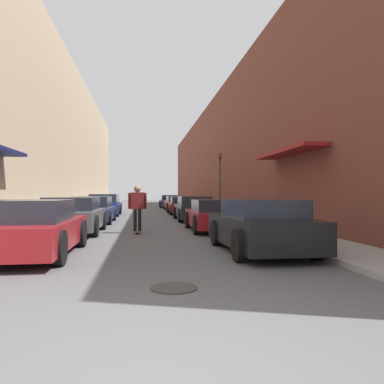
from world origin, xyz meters
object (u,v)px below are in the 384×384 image
parked_car_left_0 (31,229)px  parked_car_left_2 (93,210)px  parked_car_right_2 (194,209)px  parked_car_right_0 (260,226)px  parked_car_right_3 (183,206)px  parked_car_left_3 (104,205)px  manhole_cover (174,288)px  parked_car_right_1 (216,215)px  traffic_light (220,177)px  parked_car_right_5 (170,202)px  parked_car_left_1 (73,216)px  parked_car_left_4 (109,203)px  skateboarder (137,204)px  parked_car_right_4 (176,203)px

parked_car_left_0 → parked_car_left_2: parked_car_left_2 is taller
parked_car_right_2 → parked_car_right_0: bearing=-89.3°
parked_car_left_0 → parked_car_right_3: (5.27, 16.92, -0.04)m
parked_car_left_3 → parked_car_right_3: (5.22, 1.22, -0.08)m
parked_car_right_3 → manhole_cover: 20.34m
parked_car_left_0 → parked_car_right_0: 5.32m
parked_car_right_1 → traffic_light: size_ratio=1.02×
parked_car_right_1 → parked_car_right_2: 5.70m
parked_car_right_5 → parked_car_left_1: bearing=-102.1°
parked_car_left_1 → parked_car_left_3: size_ratio=0.91×
parked_car_left_2 → parked_car_right_3: bearing=54.5°
parked_car_left_2 → parked_car_left_4: (-0.22, 10.87, 0.04)m
parked_car_left_2 → parked_car_right_5: parked_car_left_2 is taller
parked_car_right_2 → parked_car_right_5: parked_car_right_5 is taller
parked_car_left_0 → parked_car_left_1: size_ratio=1.05×
skateboarder → manhole_cover: bearing=-85.3°
parked_car_left_2 → parked_car_left_3: bearing=90.7°
parked_car_left_0 → parked_car_right_3: size_ratio=0.95×
parked_car_left_1 → skateboarder: skateboarder is taller
parked_car_left_1 → parked_car_left_4: bearing=90.7°
parked_car_right_1 → parked_car_left_3: bearing=116.3°
parked_car_right_4 → traffic_light: 8.24m
parked_car_right_3 → parked_car_right_4: (0.06, 5.91, 0.02)m
parked_car_right_0 → skateboarder: bearing=122.4°
skateboarder → traffic_light: bearing=63.8°
traffic_light → parked_car_right_5: bearing=99.7°
parked_car_left_2 → traffic_light: 9.35m
parked_car_right_1 → parked_car_left_4: bearing=109.2°
parked_car_left_3 → parked_car_right_1: 11.82m
parked_car_left_4 → traffic_light: traffic_light is taller
parked_car_right_2 → manhole_cover: 14.26m
parked_car_left_4 → parked_car_right_4: (5.44, 2.27, -0.05)m
parked_car_right_5 → traffic_light: 13.92m
parked_car_right_2 → skateboarder: 6.84m
parked_car_left_2 → parked_car_right_2: (5.07, 1.09, 0.01)m
parked_car_left_2 → parked_car_left_3: (-0.07, 6.00, 0.06)m
parked_car_right_0 → parked_car_right_1: size_ratio=1.02×
parked_car_left_3 → parked_car_right_4: 8.87m
parked_car_left_4 → parked_car_left_3: bearing=-88.2°
parked_car_left_4 → parked_car_right_1: (5.38, -15.47, -0.07)m
parked_car_right_5 → parked_car_right_3: bearing=-89.6°
parked_car_left_2 → parked_car_right_4: (5.21, 13.13, -0.01)m
skateboarder → manhole_cover: size_ratio=2.44×
skateboarder → manhole_cover: skateboarder is taller
parked_car_left_1 → manhole_cover: (2.90, -8.13, -0.62)m
parked_car_right_2 → parked_car_right_4: bearing=89.3°
parked_car_left_3 → parked_car_right_3: 5.37m
parked_car_right_2 → parked_car_right_4: size_ratio=1.00×
parked_car_right_1 → parked_car_right_5: bearing=90.2°
parked_car_left_4 → parked_car_right_2: (5.29, -9.77, -0.03)m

